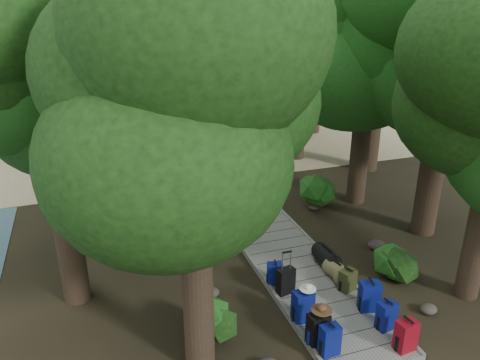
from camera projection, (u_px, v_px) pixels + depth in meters
name	position (u px, v px, depth m)	size (l,w,h in m)	color
ground	(275.00, 244.00, 12.98)	(120.00, 120.00, 0.00)	#2E2517
sand_beach	(167.00, 114.00, 27.03)	(40.00, 22.00, 0.02)	#CEB58B
boardwalk	(262.00, 227.00, 13.84)	(2.00, 12.00, 0.12)	gray
backpack_left_a	(330.00, 338.00, 8.78)	(0.37, 0.26, 0.69)	navy
backpack_left_b	(318.00, 327.00, 9.03)	(0.40, 0.28, 0.73)	black
backpack_left_c	(303.00, 305.00, 9.67)	(0.41, 0.29, 0.76)	navy
backpack_left_d	(275.00, 272.00, 10.98)	(0.36, 0.26, 0.55)	navy
backpack_right_a	(406.00, 334.00, 8.88)	(0.39, 0.28, 0.70)	maroon
backpack_right_b	(387.00, 314.00, 9.45)	(0.37, 0.26, 0.66)	navy
backpack_right_c	(370.00, 295.00, 10.01)	(0.43, 0.30, 0.73)	navy
backpack_right_d	(348.00, 279.00, 10.70)	(0.37, 0.27, 0.56)	#343617
duffel_right_khaki	(336.00, 270.00, 11.21)	(0.39, 0.59, 0.39)	olive
duffel_right_black	(326.00, 257.00, 11.70)	(0.46, 0.72, 0.46)	black
suitcase_on_boardwalk	(286.00, 281.00, 10.58)	(0.40, 0.22, 0.63)	black
lone_suitcase_on_sand	(209.00, 146.00, 20.04)	(0.45, 0.26, 0.71)	black
hat_brown	(322.00, 307.00, 8.92)	(0.41, 0.41, 0.12)	#51351E
hat_white	(308.00, 287.00, 9.51)	(0.35, 0.35, 0.12)	silver
kayak	(118.00, 144.00, 20.99)	(0.77, 3.52, 0.35)	red
sun_lounger	(259.00, 128.00, 23.04)	(0.54, 1.68, 0.54)	silver
tree_right_b	(449.00, 67.00, 11.94)	(5.30, 5.30, 9.47)	black
tree_right_c	(368.00, 72.00, 14.12)	(4.94, 4.94, 8.56)	black
tree_right_d	(383.00, 13.00, 16.43)	(6.38, 6.38, 11.71)	black
tree_right_e	(301.00, 58.00, 18.25)	(4.59, 4.59, 8.26)	black
tree_right_f	(318.00, 18.00, 21.47)	(6.10, 6.10, 10.89)	black
tree_left_a	(193.00, 167.00, 7.37)	(4.74, 4.74, 7.90)	black
tree_left_b	(51.00, 122.00, 9.16)	(4.60, 4.60, 8.28)	black
tree_left_c	(95.00, 86.00, 12.72)	(4.75, 4.75, 8.26)	black
tree_back_a	(130.00, 25.00, 23.24)	(5.79, 5.79, 10.02)	black
tree_back_b	(190.00, 34.00, 26.13)	(4.90, 4.90, 8.74)	black
tree_back_c	(254.00, 37.00, 27.05)	(4.59, 4.59, 8.26)	black
tree_back_d	(45.00, 38.00, 22.73)	(5.33, 5.33, 8.88)	black
palm_right_a	(279.00, 72.00, 17.91)	(4.32, 4.32, 7.37)	#113D12
palm_right_b	(292.00, 53.00, 22.93)	(3.89, 3.89, 7.52)	#113D12
palm_right_c	(226.00, 58.00, 23.79)	(4.31, 4.31, 6.85)	#113D12
palm_left_a	(83.00, 95.00, 16.02)	(4.08, 4.08, 6.49)	#113D12
rock_left_b	(211.00, 293.00, 10.71)	(0.39, 0.35, 0.22)	#4C473F
rock_left_c	(225.00, 238.00, 12.99)	(0.58, 0.53, 0.32)	#4C473F
rock_left_d	(178.00, 209.00, 14.90)	(0.33, 0.30, 0.18)	#4C473F
rock_right_a	(429.00, 309.00, 10.17)	(0.37, 0.33, 0.20)	#4C473F
rock_right_b	(377.00, 245.00, 12.69)	(0.47, 0.42, 0.26)	#4C473F
rock_right_c	(314.00, 207.00, 15.03)	(0.34, 0.31, 0.19)	#4C473F
rock_right_d	(309.00, 180.00, 17.08)	(0.53, 0.48, 0.29)	#4C473F
shrub_left_a	(212.00, 322.00, 9.22)	(1.01, 1.01, 0.91)	#195218
shrub_left_b	(204.00, 220.00, 13.49)	(0.87, 0.87, 0.79)	#195218
shrub_left_c	(152.00, 181.00, 15.82)	(1.28, 1.28, 1.15)	#195218
shrub_right_a	(398.00, 264.00, 11.27)	(0.94, 0.94, 0.85)	#195218
shrub_right_b	(321.00, 192.00, 14.84)	(1.36, 1.36, 1.23)	#195218
shrub_right_c	(257.00, 159.00, 18.61)	(0.76, 0.76, 0.69)	#195218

